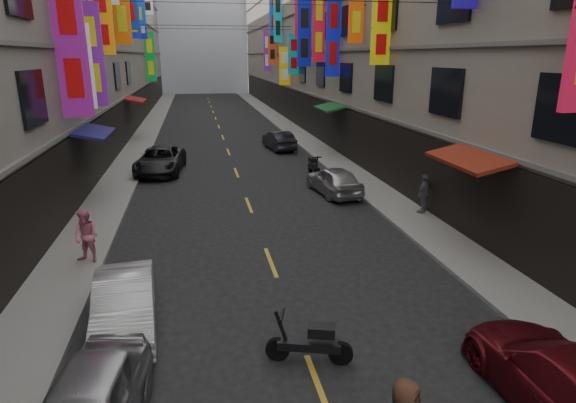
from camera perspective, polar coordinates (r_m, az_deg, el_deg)
name	(u,v)px	position (r m, az deg, el deg)	size (l,w,h in m)	color
sidewalk_left	(143,139)	(38.11, -16.84, 7.11)	(2.00, 90.00, 0.12)	slate
sidewalk_right	(298,134)	(38.74, 1.24, 7.98)	(2.00, 90.00, 0.12)	slate
building_row_left	(38,3)	(38.87, -27.48, 20.18)	(10.14, 90.00, 19.00)	gray
building_row_right	(376,9)	(40.11, 10.36, 21.53)	(10.14, 90.00, 19.00)	gray
haze_block	(202,25)	(87.58, -10.14, 19.88)	(18.00, 8.00, 22.00)	silver
shop_signage	(220,0)	(30.54, -8.09, 22.55)	(14.00, 55.00, 11.78)	#0E38AD
street_awnings	(214,128)	(21.65, -8.80, 8.56)	(13.99, 35.20, 0.41)	#155229
lane_markings	(225,144)	(35.01, -7.43, 6.79)	(0.12, 80.20, 0.01)	gold
scooter_crossing	(311,343)	(10.24, 2.69, -16.43)	(1.75, 0.75, 1.14)	black
scooter_far_right	(314,166)	(25.57, 3.04, 4.17)	(0.50, 1.80, 1.14)	black
car_left_mid	(125,304)	(11.87, -18.80, -11.43)	(1.30, 3.73, 1.23)	silver
car_left_far	(160,160)	(26.84, -14.89, 4.75)	(2.26, 4.90, 1.36)	black
car_right_near	(567,384)	(10.06, 30.21, -18.16)	(1.87, 4.59, 1.33)	maroon
car_right_mid	(334,180)	(21.93, 5.47, 2.51)	(1.53, 3.80, 1.29)	#B9B9BE
car_right_far	(279,140)	(32.49, -1.10, 7.26)	(1.33, 3.81, 1.26)	#232228
pedestrian_lfar	(87,236)	(15.50, -22.77, -3.83)	(0.79, 0.54, 1.62)	#D7718D
pedestrian_rfar	(424,194)	(19.53, 15.83, 0.91)	(0.92, 0.52, 1.57)	slate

